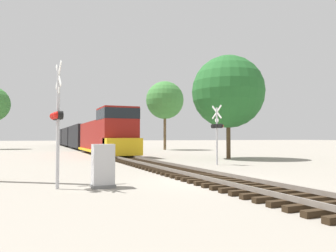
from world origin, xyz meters
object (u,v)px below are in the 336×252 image
object	(u,v)px
relay_cabinet	(103,166)
tree_far_right	(228,92)
freight_train	(78,137)
crossing_signal_far	(217,129)
tree_mid_background	(165,100)
crossing_signal_near	(57,118)

from	to	relation	value
relay_cabinet	tree_far_right	distance (m)	18.69
freight_train	tree_far_right	bearing A→B (deg)	-75.53
tree_far_right	freight_train	bearing A→B (deg)	104.47
crossing_signal_far	tree_far_right	size ratio (longest dim) A/B	0.45
relay_cabinet	tree_mid_background	world-z (taller)	tree_mid_background
tree_far_right	tree_mid_background	bearing A→B (deg)	83.00
crossing_signal_near	tree_mid_background	world-z (taller)	tree_mid_background
tree_mid_background	crossing_signal_near	bearing A→B (deg)	-117.51
relay_cabinet	tree_far_right	size ratio (longest dim) A/B	0.18
freight_train	relay_cabinet	size ratio (longest dim) A/B	40.54
crossing_signal_far	relay_cabinet	bearing A→B (deg)	115.36
tree_far_right	crossing_signal_near	bearing A→B (deg)	-141.09
tree_far_right	relay_cabinet	bearing A→B (deg)	-137.22
crossing_signal_far	tree_mid_background	world-z (taller)	tree_mid_background
crossing_signal_far	relay_cabinet	xyz separation A→B (m)	(-9.04, -7.09, -1.65)
freight_train	tree_mid_background	xyz separation A→B (m)	(11.24, -11.77, 5.49)
freight_train	tree_far_right	distance (m)	34.62
freight_train	relay_cabinet	xyz separation A→B (m)	(-4.61, -45.54, -1.19)
crossing_signal_far	freight_train	bearing A→B (deg)	-6.18
crossing_signal_near	crossing_signal_far	world-z (taller)	crossing_signal_near
crossing_signal_near	tree_far_right	world-z (taller)	tree_far_right
relay_cabinet	tree_mid_background	xyz separation A→B (m)	(15.85, 33.77, 6.69)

